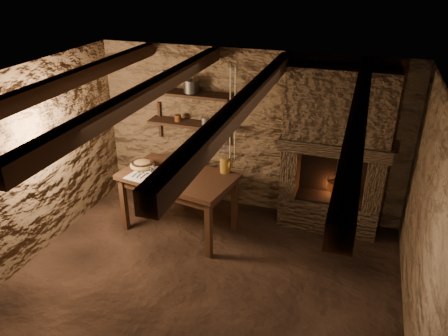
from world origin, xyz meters
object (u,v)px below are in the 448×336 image
(work_table, at_px, (179,200))
(stoneware_jug, at_px, (225,158))
(red_pot, at_px, (335,185))
(wooden_bowl, at_px, (142,165))
(iron_stockpot, at_px, (191,87))

(work_table, distance_m, stoneware_jug, 0.89)
(stoneware_jug, xyz_separation_m, red_pot, (1.44, 0.40, -0.38))
(wooden_bowl, bearing_deg, work_table, -4.95)
(red_pot, bearing_deg, wooden_bowl, -166.28)
(work_table, height_order, red_pot, red_pot)
(red_pot, bearing_deg, stoneware_jug, -164.35)
(stoneware_jug, relative_size, wooden_bowl, 1.47)
(wooden_bowl, height_order, iron_stockpot, iron_stockpot)
(stoneware_jug, bearing_deg, iron_stockpot, 145.40)
(stoneware_jug, distance_m, red_pot, 1.54)
(stoneware_jug, height_order, red_pot, stoneware_jug)
(work_table, distance_m, iron_stockpot, 1.60)
(stoneware_jug, relative_size, iron_stockpot, 2.29)
(wooden_bowl, xyz_separation_m, red_pot, (2.58, 0.63, -0.21))
(wooden_bowl, bearing_deg, stoneware_jug, 11.24)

